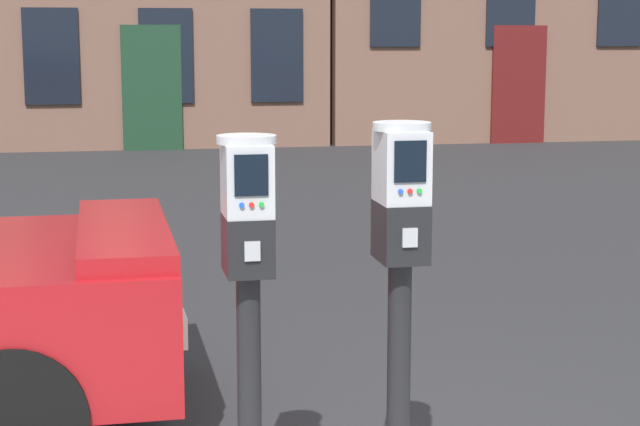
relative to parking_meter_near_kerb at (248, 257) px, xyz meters
name	(u,v)px	position (x,y,z in m)	size (l,w,h in m)	color
parking_meter_near_kerb	(248,257)	(0.00, 0.00, 0.00)	(0.22, 0.25, 1.43)	black
parking_meter_twin_adjacent	(400,244)	(0.57, 0.00, 0.03)	(0.22, 0.25, 1.47)	black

